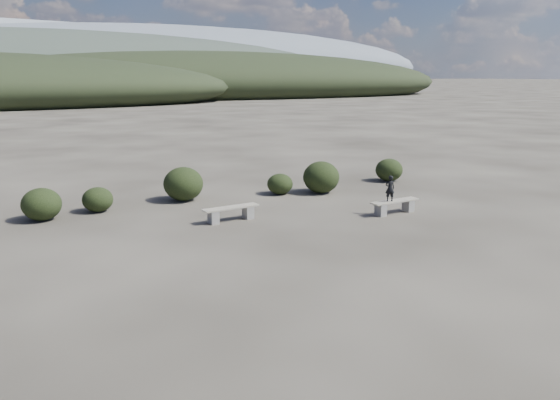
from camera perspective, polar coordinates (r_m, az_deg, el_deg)
ground at (r=14.37m, az=8.20°, el=-6.88°), size 1200.00×1200.00×0.00m
bench_left at (r=18.54m, az=-5.14°, el=-1.29°), size 2.01×0.62×0.49m
bench_right at (r=19.88m, az=11.90°, el=-0.57°), size 1.96×0.55×0.48m
seated_person at (r=19.56m, az=11.41°, el=1.20°), size 0.39×0.32×0.93m
shrub_a at (r=20.77m, az=-18.52°, el=0.05°), size 1.10×1.10×0.90m
shrub_b at (r=21.76m, az=-10.07°, el=1.67°), size 1.55×1.55×1.33m
shrub_c at (r=22.63m, az=-0.00°, el=1.69°), size 1.07×1.07×0.86m
shrub_d at (r=22.90m, az=4.32°, el=2.39°), size 1.52×1.52×1.33m
shrub_e at (r=25.95m, az=11.33°, el=3.10°), size 1.26×1.26×1.05m
shrub_f at (r=20.20m, az=-23.66°, el=-0.41°), size 1.32×1.32×1.11m
mountain_ridges at (r=350.28m, az=-26.41°, el=12.59°), size 500.00×400.00×56.00m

